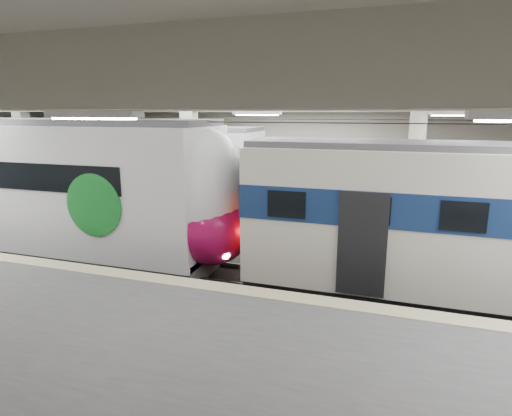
% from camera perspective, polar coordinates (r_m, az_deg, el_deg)
% --- Properties ---
extents(station_hall, '(36.00, 24.00, 5.75)m').
position_cam_1_polar(station_hall, '(10.95, -6.01, 3.48)').
color(station_hall, black).
rests_on(station_hall, ground).
extents(modern_emu, '(14.95, 3.08, 4.77)m').
position_cam_1_polar(modern_emu, '(16.04, -24.22, 2.08)').
color(modern_emu, white).
rests_on(modern_emu, ground).
extents(older_rer, '(12.79, 2.83, 4.25)m').
position_cam_1_polar(older_rer, '(12.14, 29.50, -2.10)').
color(older_rer, silver).
rests_on(older_rer, ground).
extents(far_train, '(13.61, 2.82, 4.36)m').
position_cam_1_polar(far_train, '(21.33, -17.66, 4.73)').
color(far_train, white).
rests_on(far_train, ground).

